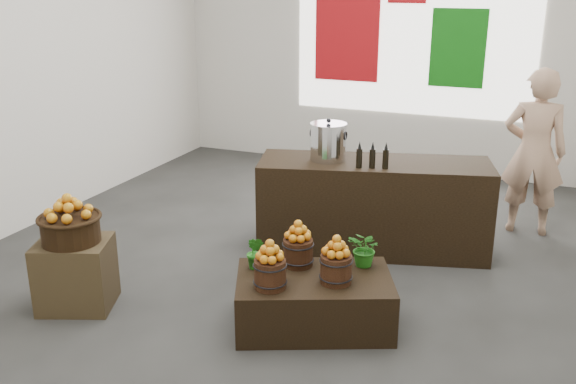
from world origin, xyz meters
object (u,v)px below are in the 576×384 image
at_px(crate, 76,274).
at_px(counter, 373,206).
at_px(stock_pot_left, 328,143).
at_px(display_table, 314,301).
at_px(shopper, 534,152).
at_px(wicker_basket, 71,230).

bearing_deg(crate, counter, 46.94).
distance_m(crate, stock_pot_left, 2.56).
bearing_deg(display_table, crate, 169.90).
bearing_deg(shopper, counter, 34.69).
bearing_deg(crate, shopper, 43.50).
relative_size(wicker_basket, display_table, 0.39).
height_order(stock_pot_left, shopper, shopper).
distance_m(wicker_basket, stock_pot_left, 2.47).
bearing_deg(crate, display_table, 13.44).
relative_size(wicker_basket, stock_pot_left, 1.34).
xyz_separation_m(crate, counter, (1.92, 2.05, 0.17)).
height_order(crate, counter, counter).
distance_m(display_table, shopper, 3.10).
xyz_separation_m(counter, shopper, (1.39, 1.08, 0.42)).
relative_size(counter, shopper, 1.27).
relative_size(crate, shopper, 0.33).
relative_size(wicker_basket, shopper, 0.26).
height_order(display_table, shopper, shopper).
bearing_deg(display_table, stock_pot_left, 81.98).
bearing_deg(crate, wicker_basket, 0.00).
bearing_deg(shopper, wicker_basket, 40.20).
bearing_deg(wicker_basket, shopper, 43.50).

